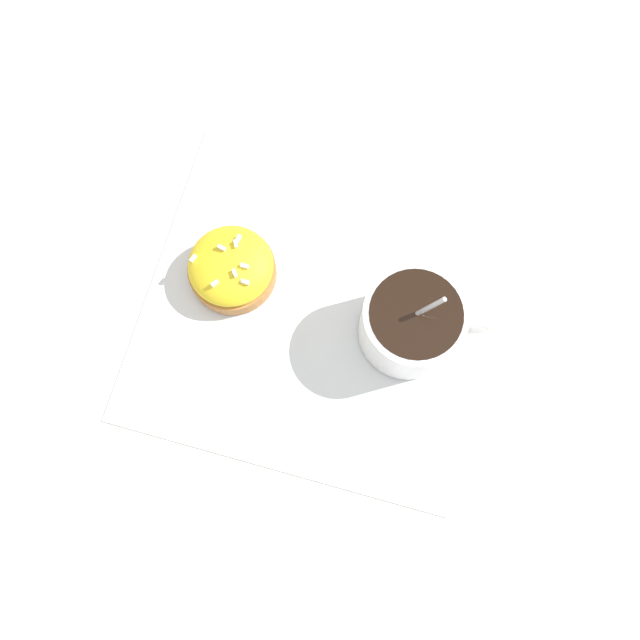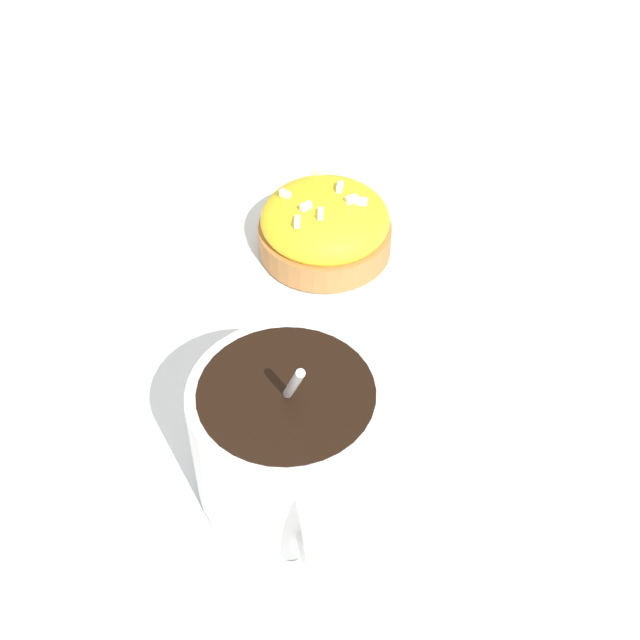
# 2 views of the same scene
# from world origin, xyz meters

# --- Properties ---
(ground_plane) EXTENTS (3.00, 3.00, 0.00)m
(ground_plane) POSITION_xyz_m (0.00, 0.00, 0.00)
(ground_plane) COLOR silver
(paper_napkin) EXTENTS (0.35, 0.34, 0.00)m
(paper_napkin) POSITION_xyz_m (0.00, 0.00, 0.00)
(paper_napkin) COLOR white
(paper_napkin) RESTS_ON ground_plane
(coffee_cup) EXTENTS (0.11, 0.09, 0.10)m
(coffee_cup) POSITION_xyz_m (0.09, 0.01, 0.04)
(coffee_cup) COLOR white
(coffee_cup) RESTS_ON paper_napkin
(frosted_pastry) EXTENTS (0.08, 0.08, 0.04)m
(frosted_pastry) POSITION_xyz_m (-0.08, 0.00, 0.02)
(frosted_pastry) COLOR #B2753D
(frosted_pastry) RESTS_ON paper_napkin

